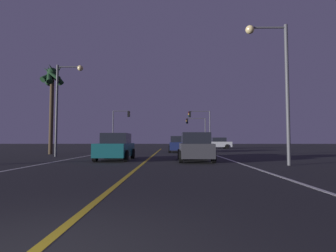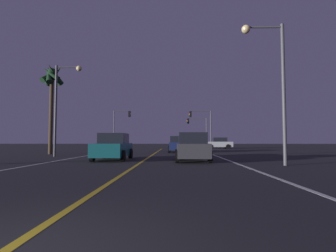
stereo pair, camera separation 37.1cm
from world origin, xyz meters
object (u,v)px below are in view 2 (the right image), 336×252
palm_tree_left_mid (52,82)px  car_ahead_far (178,144)px  car_crossing_side (218,143)px  car_oncoming (113,147)px  traffic_light_near_left (122,121)px  traffic_light_near_right (201,121)px  car_lead_same_lane (192,147)px  traffic_light_far_right (197,126)px  street_lamp_left_mid (62,97)px  street_lamp_right_near (273,74)px

palm_tree_left_mid → car_ahead_far: bearing=20.5°
car_ahead_far → car_crossing_side: bearing=-26.4°
car_oncoming → traffic_light_near_left: (-4.24, 23.81, 3.47)m
traffic_light_near_right → traffic_light_near_left: (-12.15, 0.00, -0.01)m
car_lead_same_lane → traffic_light_near_left: size_ratio=0.74×
traffic_light_far_right → street_lamp_left_mid: street_lamp_left_mid is taller
car_crossing_side → car_oncoming: bearing=66.3°
car_ahead_far → street_lamp_right_near: size_ratio=0.60×
palm_tree_left_mid → car_crossing_side: bearing=43.7°
street_lamp_left_mid → street_lamp_right_near: bearing=-27.1°
car_lead_same_lane → car_ahead_far: size_ratio=1.00×
car_crossing_side → car_lead_same_lane: (-5.74, -25.19, 0.00)m
car_lead_same_lane → traffic_light_near_right: size_ratio=0.74×
traffic_light_far_right → car_lead_same_lane: bearing=84.6°
car_lead_same_lane → traffic_light_near_right: 25.03m
traffic_light_near_right → traffic_light_far_right: traffic_light_near_right is taller
car_oncoming → palm_tree_left_mid: bearing=-133.6°
car_crossing_side → traffic_light_near_left: traffic_light_near_left is taller
traffic_light_far_right → street_lamp_right_near: size_ratio=0.72×
palm_tree_left_mid → car_lead_same_lane: bearing=-32.5°
street_lamp_right_near → palm_tree_left_mid: size_ratio=0.85×
car_crossing_side → street_lamp_right_near: (-1.84, -27.91, 3.79)m
traffic_light_near_left → car_oncoming: bearing=-79.9°
street_lamp_right_near → palm_tree_left_mid: (-16.28, 10.59, 2.04)m
car_ahead_far → traffic_light_near_left: size_ratio=0.74×
car_crossing_side → traffic_light_far_right: size_ratio=0.84×
traffic_light_far_right → street_lamp_left_mid: (-12.66, -25.79, 0.75)m
car_ahead_far → traffic_light_near_left: traffic_light_near_left is taller
palm_tree_left_mid → street_lamp_right_near: bearing=-33.0°
car_ahead_far → traffic_light_near_left: 15.41m
car_crossing_side → car_oncoming: 26.63m
traffic_light_near_right → traffic_light_far_right: bearing=-88.7°
traffic_light_near_right → street_lamp_left_mid: size_ratio=0.81×
car_crossing_side → car_ahead_far: bearing=63.6°
traffic_light_near_right → car_oncoming: bearing=71.6°
street_lamp_right_near → car_oncoming: bearing=-21.7°
traffic_light_near_right → street_lamp_right_near: street_lamp_right_near is taller
traffic_light_near_right → street_lamp_left_mid: 23.98m
traffic_light_far_right → street_lamp_right_near: bearing=91.9°
street_lamp_right_near → street_lamp_left_mid: bearing=-27.1°
car_crossing_side → street_lamp_left_mid: 26.31m
traffic_light_near_left → traffic_light_far_right: bearing=24.6°
traffic_light_near_right → palm_tree_left_mid: bearing=47.5°
car_ahead_far → palm_tree_left_mid: (-11.68, -4.37, 5.83)m
car_crossing_side → street_lamp_right_near: bearing=86.2°
car_lead_same_lane → street_lamp_right_near: bearing=-124.9°
traffic_light_near_left → palm_tree_left_mid: bearing=-100.7°
street_lamp_right_near → street_lamp_left_mid: size_ratio=1.00×
car_ahead_far → traffic_light_near_right: (3.64, 12.38, 3.47)m
car_ahead_far → street_lamp_left_mid: street_lamp_left_mid is taller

